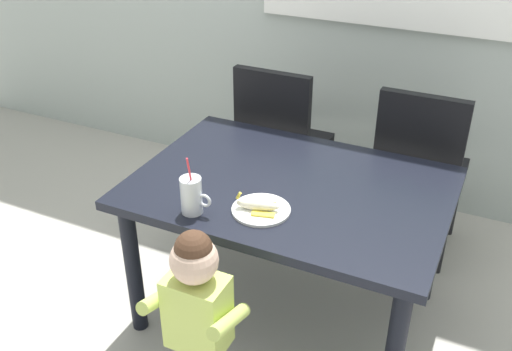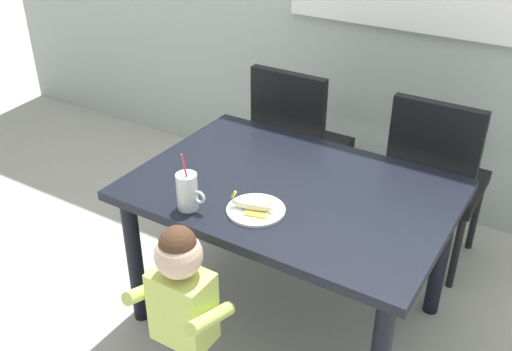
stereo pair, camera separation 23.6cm
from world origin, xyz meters
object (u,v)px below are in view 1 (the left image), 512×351
object	(u,v)px
dining_chair_left	(280,137)
dining_chair_right	(419,165)
dining_table	(290,203)
snack_plate	(261,210)
milk_cup	(192,197)
toddler_standing	(197,305)
peeled_banana	(258,205)

from	to	relation	value
dining_chair_left	dining_chair_right	bearing A→B (deg)	-179.05
dining_table	snack_plate	size ratio (longest dim) A/B	5.70
milk_cup	toddler_standing	bearing A→B (deg)	-58.43
dining_chair_left	dining_chair_right	xyz separation A→B (m)	(0.76, 0.01, 0.00)
dining_chair_left	peeled_banana	world-z (taller)	dining_chair_left
dining_table	snack_plate	xyz separation A→B (m)	(-0.03, -0.24, 0.10)
milk_cup	dining_chair_left	bearing A→B (deg)	94.49
toddler_standing	peeled_banana	size ratio (longest dim) A/B	4.77
peeled_banana	toddler_standing	bearing A→B (deg)	-99.32
dining_chair_left	dining_chair_right	world-z (taller)	same
dining_table	snack_plate	bearing A→B (deg)	-96.02
milk_cup	snack_plate	bearing A→B (deg)	26.42
dining_chair_right	snack_plate	bearing A→B (deg)	65.30
milk_cup	peeled_banana	world-z (taller)	milk_cup
dining_chair_left	milk_cup	distance (m)	1.09
dining_chair_left	milk_cup	xyz separation A→B (m)	(0.08, -1.06, 0.23)
snack_plate	peeled_banana	distance (m)	0.03
dining_chair_right	snack_plate	size ratio (longest dim) A/B	4.17
milk_cup	dining_table	bearing A→B (deg)	53.77
dining_chair_left	snack_plate	bearing A→B (deg)	108.85
dining_table	peeled_banana	world-z (taller)	peeled_banana
dining_chair_left	toddler_standing	bearing A→B (deg)	100.69
dining_chair_right	milk_cup	distance (m)	1.29
dining_table	toddler_standing	world-z (taller)	toddler_standing
toddler_standing	snack_plate	xyz separation A→B (m)	(0.07, 0.39, 0.19)
dining_table	milk_cup	world-z (taller)	milk_cup
dining_table	snack_plate	world-z (taller)	snack_plate
dining_chair_right	peeled_banana	distance (m)	1.08
dining_chair_left	dining_chair_right	distance (m)	0.76
peeled_banana	dining_table	bearing A→B (deg)	82.68
dining_table	dining_chair_left	xyz separation A→B (m)	(-0.35, 0.70, -0.07)
snack_plate	peeled_banana	size ratio (longest dim) A/B	1.31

